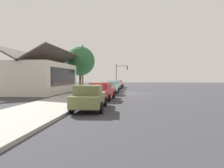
{
  "coord_description": "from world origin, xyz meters",
  "views": [
    {
      "loc": [
        -26.66,
        -0.09,
        2.08
      ],
      "look_at": [
        1.51,
        2.68,
        1.17
      ],
      "focal_mm": 32.73,
      "sensor_mm": 36.0,
      "label": 1
    }
  ],
  "objects_px": {
    "fire_hydrant_red": "(88,94)",
    "shade_tree": "(80,61)",
    "car_ivory": "(116,84)",
    "traffic_light_main": "(121,71)",
    "utility_pole_wooden": "(83,67)",
    "car_coral": "(118,83)",
    "car_skyblue": "(113,86)",
    "car_cherry": "(101,91)",
    "car_olive": "(90,97)",
    "car_seafoam": "(110,88)"
  },
  "relations": [
    {
      "from": "car_ivory",
      "to": "utility_pole_wooden",
      "type": "xyz_separation_m",
      "value": [
        -3.27,
        5.35,
        3.11
      ]
    },
    {
      "from": "car_skyblue",
      "to": "shade_tree",
      "type": "xyz_separation_m",
      "value": [
        3.67,
        6.0,
        4.09
      ]
    },
    {
      "from": "car_seafoam",
      "to": "traffic_light_main",
      "type": "height_order",
      "value": "traffic_light_main"
    },
    {
      "from": "car_seafoam",
      "to": "fire_hydrant_red",
      "type": "distance_m",
      "value": 5.97
    },
    {
      "from": "car_skyblue",
      "to": "traffic_light_main",
      "type": "xyz_separation_m",
      "value": [
        17.02,
        -0.29,
        2.68
      ]
    },
    {
      "from": "car_seafoam",
      "to": "traffic_light_main",
      "type": "bearing_deg",
      "value": 1.87
    },
    {
      "from": "car_cherry",
      "to": "car_skyblue",
      "type": "bearing_deg",
      "value": 3.55
    },
    {
      "from": "car_skyblue",
      "to": "traffic_light_main",
      "type": "relative_size",
      "value": 0.88
    },
    {
      "from": "car_olive",
      "to": "traffic_light_main",
      "type": "distance_m",
      "value": 35.03
    },
    {
      "from": "car_olive",
      "to": "car_cherry",
      "type": "height_order",
      "value": "same"
    },
    {
      "from": "car_cherry",
      "to": "car_ivory",
      "type": "distance_m",
      "value": 18.24
    },
    {
      "from": "car_cherry",
      "to": "fire_hydrant_red",
      "type": "height_order",
      "value": "car_cherry"
    },
    {
      "from": "car_seafoam",
      "to": "car_ivory",
      "type": "relative_size",
      "value": 1.13
    },
    {
      "from": "car_seafoam",
      "to": "car_ivory",
      "type": "xyz_separation_m",
      "value": [
        11.89,
        0.17,
        -0.0
      ]
    },
    {
      "from": "car_cherry",
      "to": "fire_hydrant_red",
      "type": "xyz_separation_m",
      "value": [
        0.59,
        1.45,
        -0.32
      ]
    },
    {
      "from": "car_cherry",
      "to": "fire_hydrant_red",
      "type": "distance_m",
      "value": 1.59
    },
    {
      "from": "car_seafoam",
      "to": "car_olive",
      "type": "bearing_deg",
      "value": -177.53
    },
    {
      "from": "traffic_light_main",
      "to": "utility_pole_wooden",
      "type": "height_order",
      "value": "utility_pole_wooden"
    },
    {
      "from": "car_olive",
      "to": "shade_tree",
      "type": "xyz_separation_m",
      "value": [
        21.57,
        6.19,
        4.09
      ]
    },
    {
      "from": "car_skyblue",
      "to": "fire_hydrant_red",
      "type": "height_order",
      "value": "car_skyblue"
    },
    {
      "from": "car_olive",
      "to": "fire_hydrant_red",
      "type": "xyz_separation_m",
      "value": [
        6.47,
        1.57,
        -0.32
      ]
    },
    {
      "from": "car_olive",
      "to": "car_ivory",
      "type": "xyz_separation_m",
      "value": [
        24.12,
        0.22,
        -0.0
      ]
    },
    {
      "from": "traffic_light_main",
      "to": "fire_hydrant_red",
      "type": "relative_size",
      "value": 7.32
    },
    {
      "from": "car_coral",
      "to": "traffic_light_main",
      "type": "bearing_deg",
      "value": -1.2
    },
    {
      "from": "car_coral",
      "to": "fire_hydrant_red",
      "type": "xyz_separation_m",
      "value": [
        -23.71,
        1.36,
        -0.32
      ]
    },
    {
      "from": "utility_pole_wooden",
      "to": "fire_hydrant_red",
      "type": "height_order",
      "value": "utility_pole_wooden"
    },
    {
      "from": "car_cherry",
      "to": "car_seafoam",
      "type": "relative_size",
      "value": 0.94
    },
    {
      "from": "car_seafoam",
      "to": "fire_hydrant_red",
      "type": "height_order",
      "value": "car_seafoam"
    },
    {
      "from": "car_seafoam",
      "to": "car_skyblue",
      "type": "distance_m",
      "value": 5.67
    },
    {
      "from": "car_ivory",
      "to": "traffic_light_main",
      "type": "bearing_deg",
      "value": -2.71
    },
    {
      "from": "car_skyblue",
      "to": "car_ivory",
      "type": "bearing_deg",
      "value": -1.86
    },
    {
      "from": "car_cherry",
      "to": "car_coral",
      "type": "relative_size",
      "value": 0.94
    },
    {
      "from": "car_ivory",
      "to": "shade_tree",
      "type": "distance_m",
      "value": 7.68
    },
    {
      "from": "utility_pole_wooden",
      "to": "car_skyblue",
      "type": "bearing_deg",
      "value": -118.74
    },
    {
      "from": "utility_pole_wooden",
      "to": "fire_hydrant_red",
      "type": "relative_size",
      "value": 10.56
    },
    {
      "from": "car_ivory",
      "to": "fire_hydrant_red",
      "type": "xyz_separation_m",
      "value": [
        -17.65,
        1.35,
        -0.32
      ]
    },
    {
      "from": "car_skyblue",
      "to": "utility_pole_wooden",
      "type": "bearing_deg",
      "value": 59.19
    },
    {
      "from": "car_coral",
      "to": "traffic_light_main",
      "type": "distance_m",
      "value": 5.46
    },
    {
      "from": "car_skyblue",
      "to": "traffic_light_main",
      "type": "height_order",
      "value": "traffic_light_main"
    },
    {
      "from": "car_olive",
      "to": "traffic_light_main",
      "type": "bearing_deg",
      "value": -3.15
    },
    {
      "from": "car_coral",
      "to": "fire_hydrant_red",
      "type": "height_order",
      "value": "car_coral"
    },
    {
      "from": "car_coral",
      "to": "shade_tree",
      "type": "bearing_deg",
      "value": 147.6
    },
    {
      "from": "car_olive",
      "to": "car_skyblue",
      "type": "distance_m",
      "value": 17.91
    },
    {
      "from": "fire_hydrant_red",
      "to": "shade_tree",
      "type": "bearing_deg",
      "value": 17.03
    },
    {
      "from": "car_ivory",
      "to": "car_cherry",
      "type": "bearing_deg",
      "value": 179.24
    },
    {
      "from": "car_ivory",
      "to": "shade_tree",
      "type": "relative_size",
      "value": 0.58
    },
    {
      "from": "car_cherry",
      "to": "car_skyblue",
      "type": "xyz_separation_m",
      "value": [
        12.02,
        0.08,
        -0.0
      ]
    },
    {
      "from": "fire_hydrant_red",
      "to": "utility_pole_wooden",
      "type": "bearing_deg",
      "value": 15.54
    },
    {
      "from": "car_ivory",
      "to": "traffic_light_main",
      "type": "distance_m",
      "value": 11.14
    },
    {
      "from": "car_skyblue",
      "to": "utility_pole_wooden",
      "type": "xyz_separation_m",
      "value": [
        2.95,
        5.37,
        3.11
      ]
    }
  ]
}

